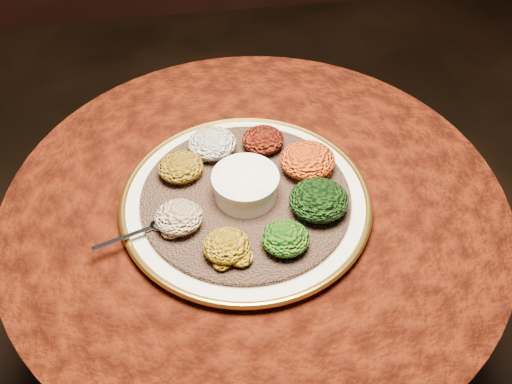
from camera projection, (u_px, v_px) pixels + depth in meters
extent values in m
plane|color=black|center=(255.00, 372.00, 1.62)|extent=(4.00, 4.00, 0.00)
cylinder|color=black|center=(255.00, 369.00, 1.61)|extent=(0.44, 0.44, 0.04)
cylinder|color=black|center=(255.00, 309.00, 1.37)|extent=(0.12, 0.12, 0.68)
cylinder|color=black|center=(255.00, 212.00, 1.11)|extent=(0.80, 0.80, 0.04)
cylinder|color=#3D1005|center=(255.00, 256.00, 1.21)|extent=(0.93, 0.93, 0.34)
cylinder|color=#3D1005|center=(255.00, 202.00, 1.09)|extent=(0.96, 0.96, 0.01)
cylinder|color=white|center=(246.00, 202.00, 1.07)|extent=(0.59, 0.59, 0.02)
torus|color=#BA842E|center=(246.00, 200.00, 1.06)|extent=(0.47, 0.47, 0.01)
cylinder|color=brown|center=(246.00, 197.00, 1.06)|extent=(0.49, 0.49, 0.01)
cylinder|color=silver|center=(245.00, 186.00, 1.03)|extent=(0.11, 0.11, 0.05)
cylinder|color=silver|center=(245.00, 177.00, 1.02)|extent=(0.12, 0.12, 0.01)
cylinder|color=#611004|center=(245.00, 180.00, 1.02)|extent=(0.10, 0.10, 0.01)
ellipsoid|color=silver|center=(161.00, 224.00, 1.00)|extent=(0.04, 0.03, 0.01)
cube|color=silver|center=(122.00, 238.00, 0.98)|extent=(0.11, 0.04, 0.00)
ellipsoid|color=silver|center=(212.00, 143.00, 1.12)|extent=(0.10, 0.09, 0.05)
ellipsoid|color=black|center=(263.00, 140.00, 1.13)|extent=(0.08, 0.08, 0.04)
ellipsoid|color=#BE750F|center=(307.00, 160.00, 1.08)|extent=(0.11, 0.10, 0.05)
ellipsoid|color=black|center=(319.00, 200.00, 1.01)|extent=(0.11, 0.10, 0.05)
ellipsoid|color=#A4440A|center=(285.00, 238.00, 0.96)|extent=(0.08, 0.08, 0.04)
ellipsoid|color=#A77B0E|center=(226.00, 246.00, 0.95)|extent=(0.08, 0.08, 0.04)
ellipsoid|color=maroon|center=(179.00, 217.00, 0.99)|extent=(0.09, 0.08, 0.04)
ellipsoid|color=#946511|center=(180.00, 167.00, 1.07)|extent=(0.09, 0.08, 0.04)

